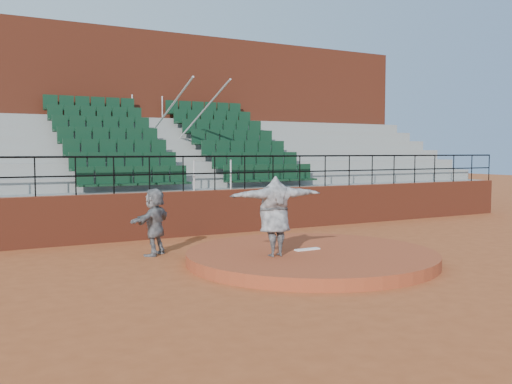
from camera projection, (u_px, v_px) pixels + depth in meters
ground at (311, 262)px, 12.57m from camera, size 90.00×90.00×0.00m
pitchers_mound at (311, 257)px, 12.56m from camera, size 5.50×5.50×0.25m
pitching_rubber at (307, 249)px, 12.68m from camera, size 0.60×0.15×0.03m
boundary_wall at (215, 212)px, 16.88m from camera, size 24.00×0.30×1.30m
wall_railing at (215, 165)px, 16.78m from camera, size 24.04×0.05×1.03m
seating_deck at (171, 180)px, 20.00m from camera, size 24.00×5.97×4.63m
press_box_facade at (136, 124)px, 23.30m from camera, size 24.00×3.00×7.10m
pitcher at (275, 216)px, 11.89m from camera, size 2.11×0.75×1.68m
fielder at (155, 222)px, 13.38m from camera, size 1.42×1.31×1.59m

